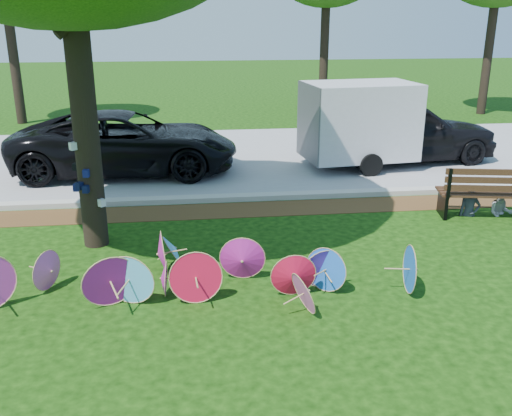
{
  "coord_description": "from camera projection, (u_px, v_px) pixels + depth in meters",
  "views": [
    {
      "loc": [
        -0.59,
        -7.08,
        4.05
      ],
      "look_at": [
        0.5,
        2.0,
        0.9
      ],
      "focal_mm": 40.0,
      "sensor_mm": 36.0,
      "label": 1
    }
  ],
  "objects": [
    {
      "name": "ground",
      "position": [
        238.0,
        315.0,
        8.03
      ],
      "size": [
        90.0,
        90.0,
        0.0
      ],
      "primitive_type": "plane",
      "color": "black",
      "rests_on": "ground"
    },
    {
      "name": "mulch_strip",
      "position": [
        219.0,
        211.0,
        12.25
      ],
      "size": [
        90.0,
        1.0,
        0.01
      ],
      "primitive_type": "cube",
      "color": "#472D16",
      "rests_on": "ground"
    },
    {
      "name": "curb",
      "position": [
        217.0,
        198.0,
        12.89
      ],
      "size": [
        90.0,
        0.3,
        0.12
      ],
      "primitive_type": "cube",
      "color": "#B7B5AD",
      "rests_on": "ground"
    },
    {
      "name": "street",
      "position": [
        209.0,
        157.0,
        16.81
      ],
      "size": [
        90.0,
        8.0,
        0.01
      ],
      "primitive_type": "cube",
      "color": "gray",
      "rests_on": "ground"
    },
    {
      "name": "parasol_pile",
      "position": [
        193.0,
        272.0,
        8.51
      ],
      "size": [
        6.76,
        2.57,
        0.88
      ],
      "color": "#DA5BB0",
      "rests_on": "ground"
    },
    {
      "name": "black_van",
      "position": [
        126.0,
        143.0,
        14.94
      ],
      "size": [
        5.89,
        2.88,
        1.61
      ],
      "primitive_type": "imported",
      "rotation": [
        0.0,
        0.0,
        1.54
      ],
      "color": "black",
      "rests_on": "ground"
    },
    {
      "name": "dark_pickup",
      "position": [
        403.0,
        131.0,
        16.07
      ],
      "size": [
        5.43,
        2.71,
        1.78
      ],
      "primitive_type": "imported",
      "rotation": [
        0.0,
        0.0,
        1.69
      ],
      "color": "black",
      "rests_on": "ground"
    },
    {
      "name": "cargo_trailer",
      "position": [
        359.0,
        121.0,
        15.28
      ],
      "size": [
        3.03,
        2.11,
        2.6
      ],
      "primitive_type": "cube",
      "rotation": [
        0.0,
        0.0,
        0.11
      ],
      "color": "silver",
      "rests_on": "ground"
    },
    {
      "name": "park_bench",
      "position": [
        489.0,
        191.0,
        11.8
      ],
      "size": [
        2.19,
        1.16,
        1.09
      ],
      "primitive_type": null,
      "rotation": [
        0.0,
        0.0,
        -0.18
      ],
      "color": "black",
      "rests_on": "ground"
    },
    {
      "name": "person_left",
      "position": [
        472.0,
        187.0,
        11.78
      ],
      "size": [
        0.48,
        0.34,
        1.27
      ],
      "primitive_type": "imported",
      "rotation": [
        0.0,
        0.0,
        -0.08
      ],
      "color": "#363B4A",
      "rests_on": "ground"
    },
    {
      "name": "person_right",
      "position": [
        503.0,
        190.0,
        11.9
      ],
      "size": [
        0.61,
        0.54,
        1.05
      ],
      "primitive_type": "imported",
      "rotation": [
        0.0,
        0.0,
        -0.34
      ],
      "color": "silver",
      "rests_on": "ground"
    }
  ]
}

